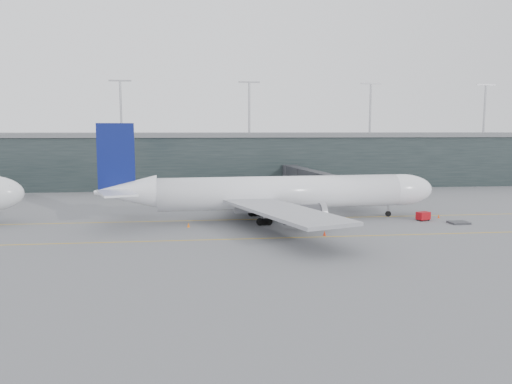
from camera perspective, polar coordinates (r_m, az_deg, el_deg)
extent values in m
plane|color=slate|center=(94.04, -0.74, -2.71)|extent=(320.00, 320.00, 0.00)
cube|color=gold|center=(90.12, -0.47, -3.14)|extent=(160.00, 0.25, 0.02)
cube|color=gold|center=(74.55, 0.89, -5.32)|extent=(160.00, 0.25, 0.02)
cube|color=gold|center=(114.24, 0.70, -0.96)|extent=(0.25, 60.00, 0.02)
cube|color=black|center=(150.73, -3.07, 3.67)|extent=(240.00, 35.00, 14.00)
cube|color=slate|center=(150.46, -3.09, 6.56)|extent=(240.00, 36.00, 1.20)
cylinder|color=#9E9EA3|center=(141.72, -15.19, 9.28)|extent=(0.60, 0.60, 14.00)
cylinder|color=#9E9EA3|center=(141.04, -0.78, 9.54)|extent=(0.60, 0.60, 14.00)
cylinder|color=#9E9EA3|center=(148.82, 12.92, 9.23)|extent=(0.60, 0.60, 14.00)
cylinder|color=#9E9EA3|center=(163.87, 24.66, 8.56)|extent=(0.60, 0.60, 14.00)
cylinder|color=white|center=(88.97, 2.79, -0.05)|extent=(43.44, 8.22, 5.82)
ellipsoid|color=white|center=(96.66, 16.22, 0.25)|extent=(12.53, 6.49, 5.82)
cone|color=white|center=(87.01, -14.66, 0.00)|extent=(10.62, 6.15, 5.59)
cube|color=gray|center=(89.08, 2.20, -1.50)|extent=(15.26, 5.52, 1.88)
cube|color=black|center=(98.18, 18.10, 0.84)|extent=(2.22, 2.93, 0.75)
cube|color=gray|center=(74.44, 3.15, -2.19)|extent=(16.93, 28.49, 0.52)
cylinder|color=#3E3E43|center=(81.23, 5.47, -2.56)|extent=(6.74, 3.65, 3.29)
cube|color=gray|center=(102.72, -0.53, 0.40)|extent=(14.27, 28.42, 0.52)
cylinder|color=#3E3E43|center=(98.33, 2.71, -0.85)|extent=(6.74, 3.65, 3.29)
cube|color=#0A145A|center=(86.63, -15.71, 3.87)|extent=(6.12, 0.81, 11.27)
cube|color=white|center=(81.94, -15.61, -0.12)|extent=(7.54, 9.64, 0.33)
cube|color=white|center=(92.15, -14.99, 0.67)|extent=(6.78, 9.33, 0.33)
cylinder|color=black|center=(96.27, 14.87, -2.41)|extent=(1.05, 0.43, 1.03)
cylinder|color=#9E9EA3|center=(96.16, 14.88, -2.00)|extent=(0.28, 0.28, 2.44)
cylinder|color=black|center=(84.52, 0.96, -3.41)|extent=(1.24, 0.54, 1.22)
cylinder|color=black|center=(93.24, -0.09, -2.42)|extent=(1.24, 0.54, 1.22)
cube|color=#2D2E33|center=(98.44, 10.93, 0.62)|extent=(3.72, 4.08, 2.88)
cube|color=#2D2E33|center=(106.20, 9.00, 1.13)|extent=(4.21, 13.58, 2.57)
cube|color=#2D2E33|center=(118.56, 6.50, 1.79)|extent=(4.46, 13.61, 2.67)
cube|color=#2D2E33|center=(131.12, 4.46, 2.32)|extent=(4.72, 13.64, 2.78)
cylinder|color=#9E9EA3|center=(107.23, 8.82, -0.52)|extent=(0.51, 0.51, 3.91)
cube|color=#3E3E43|center=(107.45, 8.80, -1.37)|extent=(2.23, 1.79, 0.72)
cylinder|color=#2D2E33|center=(136.40, 5.90, 2.49)|extent=(4.11, 4.11, 3.08)
cylinder|color=#2D2E33|center=(136.70, 5.88, 1.12)|extent=(1.85, 1.85, 3.70)
cube|color=black|center=(94.43, -26.54, 0.48)|extent=(2.42, 3.18, 0.81)
cube|color=#A10B12|center=(93.66, 18.57, -2.58)|extent=(2.65, 2.19, 1.34)
cylinder|color=black|center=(92.82, 18.44, -3.08)|extent=(0.44, 0.30, 0.41)
cylinder|color=black|center=(94.03, 19.13, -2.98)|extent=(0.44, 0.30, 0.41)
cylinder|color=black|center=(93.52, 17.97, -2.99)|extent=(0.44, 0.30, 0.41)
cylinder|color=black|center=(94.71, 18.66, -2.89)|extent=(0.44, 0.30, 0.41)
cube|color=#313236|center=(92.93, 22.15, -3.24)|extent=(3.31, 2.70, 0.32)
cube|color=#3E3E43|center=(104.29, -3.60, -1.66)|extent=(2.26, 1.85, 0.22)
cube|color=silver|center=(104.14, -3.61, -1.13)|extent=(1.82, 1.72, 1.63)
cube|color=navy|center=(104.02, -3.61, -0.67)|extent=(1.88, 1.78, 0.09)
cube|color=#3E3E43|center=(104.70, -2.80, -1.62)|extent=(2.60, 2.33, 0.22)
cube|color=silver|center=(104.56, -2.80, -1.09)|extent=(2.16, 2.09, 1.63)
cube|color=navy|center=(104.44, -2.80, -0.63)|extent=(2.23, 2.16, 0.09)
cube|color=#3E3E43|center=(103.10, -1.73, -1.77)|extent=(1.88, 1.57, 0.18)
cube|color=silver|center=(102.98, -1.73, -1.33)|extent=(1.53, 1.45, 1.32)
cube|color=navy|center=(102.89, -1.73, -0.95)|extent=(1.57, 1.49, 0.07)
cone|color=#F8540D|center=(97.28, 20.15, -2.62)|extent=(0.43, 0.43, 0.69)
cone|color=red|center=(77.06, 7.84, -4.69)|extent=(0.48, 0.48, 0.76)
cone|color=orange|center=(104.68, 3.05, -1.50)|extent=(0.48, 0.48, 0.76)
cone|color=orange|center=(83.60, -7.73, -3.76)|extent=(0.48, 0.48, 0.76)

